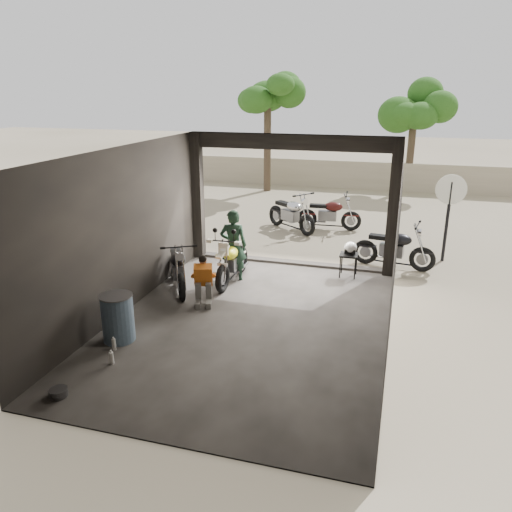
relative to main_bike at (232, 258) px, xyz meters
The scene contains 16 objects.
ground 2.26m from the main_bike, 62.89° to the right, with size 80.00×80.00×0.00m, color #7A6D56.
garage 1.86m from the main_bike, 54.57° to the right, with size 7.00×7.13×3.20m.
boundary_wall 12.09m from the main_bike, 85.27° to the left, with size 18.00×0.30×1.20m, color gray.
tree_left 11.27m from the main_bike, 100.75° to the left, with size 2.20×2.20×5.60m.
tree_right 12.98m from the main_bike, 72.51° to the left, with size 2.20×2.20×5.00m.
main_bike is the anchor object (origin of this frame).
left_bike 1.24m from the main_bike, 144.13° to the right, with size 0.69×1.69×1.14m, color black, non-canonical shape.
outside_bike_a 4.61m from the main_bike, 85.62° to the left, with size 0.76×1.84×1.25m, color black, non-canonical shape.
outside_bike_b 5.26m from the main_bike, 73.94° to the left, with size 0.71×1.72×1.16m, color #41110F, non-canonical shape.
outside_bike_c 4.01m from the main_bike, 29.93° to the left, with size 0.71×1.73×1.17m, color black, non-canonical shape.
rider 0.29m from the main_bike, 97.09° to the left, with size 0.60×0.40×1.66m, color black.
mechanic 1.35m from the main_bike, 97.28° to the right, with size 0.49×0.67×0.97m, color #CD661B, non-canonical shape.
stool 2.70m from the main_bike, 22.88° to the left, with size 0.41×0.41×0.56m.
helmet 2.75m from the main_bike, 23.73° to the left, with size 0.29×0.31×0.28m, color white.
oil_drum 3.36m from the main_bike, 107.37° to the right, with size 0.55×0.55×0.85m, color #445C73.
sign_post 5.57m from the main_bike, 31.46° to the left, with size 0.74×0.08×2.22m.
Camera 1 is at (2.46, -8.09, 4.20)m, focal length 35.00 mm.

